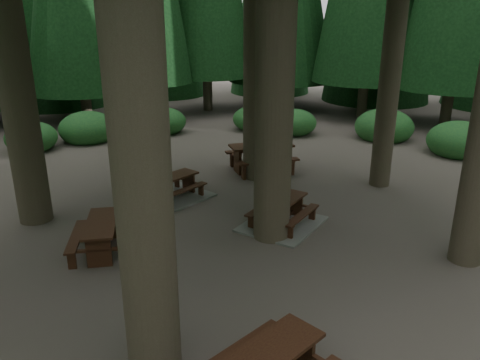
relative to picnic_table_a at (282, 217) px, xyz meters
name	(u,v)px	position (x,y,z in m)	size (l,w,h in m)	color
ground	(244,246)	(-1.34, -0.63, -0.21)	(80.00, 80.00, 0.00)	#4C433E
picnic_table_a	(282,217)	(0.00, 0.00, 0.00)	(2.56, 2.46, 0.67)	gray
picnic_table_b	(102,232)	(-4.25, 0.40, 0.26)	(1.71, 1.93, 0.71)	#361410
picnic_table_c	(173,191)	(-1.95, 2.85, 0.00)	(2.46, 2.29, 0.66)	gray
picnic_table_d	(261,153)	(1.47, 4.08, 0.38)	(2.26, 1.91, 0.89)	#361410
shrub_ring	(257,212)	(-0.63, 0.12, 0.19)	(23.86, 24.64, 1.49)	#216330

